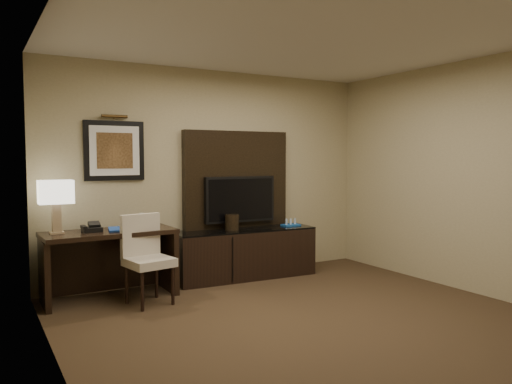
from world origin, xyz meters
TOP-DOWN VIEW (x-y plane):
  - floor at (0.00, 0.00)m, footprint 4.50×5.00m
  - ceiling at (0.00, 0.00)m, footprint 4.50×5.00m
  - wall_back at (0.00, 2.50)m, footprint 4.50×0.01m
  - wall_left at (-2.25, 0.00)m, footprint 0.01×5.00m
  - wall_right at (2.25, 0.00)m, footprint 0.01×5.00m
  - desk at (-1.47, 2.10)m, footprint 1.44×0.67m
  - credenza at (0.30, 2.20)m, footprint 1.88×0.62m
  - tv_wall_panel at (0.30, 2.44)m, footprint 1.50×0.12m
  - tv at (0.30, 2.34)m, footprint 1.00×0.08m
  - artwork at (-1.30, 2.48)m, footprint 0.70×0.04m
  - picture_light at (-1.30, 2.44)m, footprint 0.04×0.04m
  - desk_chair at (-1.16, 1.66)m, footprint 0.53×0.59m
  - table_lamp at (-2.00, 2.17)m, footprint 0.37×0.29m
  - desk_phone at (-1.65, 2.11)m, footprint 0.20×0.18m
  - blue_folder at (-1.35, 2.09)m, footprint 0.31×0.38m
  - book at (-1.36, 2.09)m, footprint 0.16×0.04m
  - water_bottle at (-1.09, 2.13)m, footprint 0.06×0.06m
  - ice_bucket at (0.11, 2.21)m, footprint 0.23×0.23m
  - minibar_tray at (1.00, 2.17)m, footprint 0.25×0.15m

SIDE VIEW (x-z plane):
  - floor at x=0.00m, z-range -0.01..0.00m
  - credenza at x=0.30m, z-range 0.00..0.64m
  - desk at x=-1.47m, z-range 0.00..0.76m
  - desk_chair at x=-1.16m, z-range 0.00..0.93m
  - minibar_tray at x=1.00m, z-range 0.64..0.73m
  - ice_bucket at x=0.11m, z-range 0.64..0.84m
  - blue_folder at x=-1.35m, z-range 0.76..0.78m
  - desk_phone at x=-1.65m, z-range 0.76..0.86m
  - water_bottle at x=-1.09m, z-range 0.76..0.93m
  - book at x=-1.36m, z-range 0.76..0.98m
  - tv at x=0.30m, z-range 0.72..1.32m
  - table_lamp at x=-2.00m, z-range 0.76..1.29m
  - tv_wall_panel at x=0.30m, z-range 0.62..1.92m
  - wall_back at x=0.00m, z-range 0.00..2.70m
  - wall_left at x=-2.25m, z-range 0.00..2.70m
  - wall_right at x=2.25m, z-range 0.00..2.70m
  - artwork at x=-1.30m, z-range 1.30..2.00m
  - picture_light at x=-1.30m, z-range 1.90..2.20m
  - ceiling at x=0.00m, z-range 2.70..2.71m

